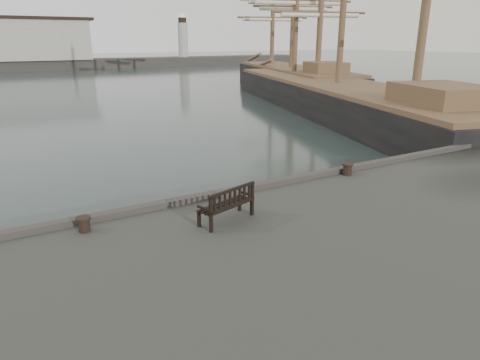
% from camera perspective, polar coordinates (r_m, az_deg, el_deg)
% --- Properties ---
extents(ground, '(400.00, 400.00, 0.00)m').
position_cam_1_polar(ground, '(13.95, -3.68, -8.13)').
color(ground, black).
rests_on(ground, ground).
extents(bench, '(1.73, 1.00, 0.94)m').
position_cam_1_polar(bench, '(11.40, -1.75, -4.09)').
color(bench, black).
rests_on(bench, quay).
extents(bollard_left, '(0.42, 0.42, 0.39)m').
position_cam_1_polar(bollard_left, '(11.53, -20.08, -5.56)').
color(bollard_left, black).
rests_on(bollard_left, quay).
extents(bollard_right, '(0.53, 0.53, 0.42)m').
position_cam_1_polar(bollard_right, '(15.76, 14.13, 1.40)').
color(bollard_right, black).
rests_on(bollard_right, quay).
extents(tall_ship_main, '(18.29, 39.34, 29.04)m').
position_cam_1_polar(tall_ship_main, '(39.47, 12.74, 9.88)').
color(tall_ship_main, black).
rests_on(tall_ship_main, ground).
extents(tall_ship_far, '(14.64, 30.32, 25.49)m').
position_cam_1_polar(tall_ship_far, '(56.76, 6.78, 12.72)').
color(tall_ship_far, black).
rests_on(tall_ship_far, ground).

